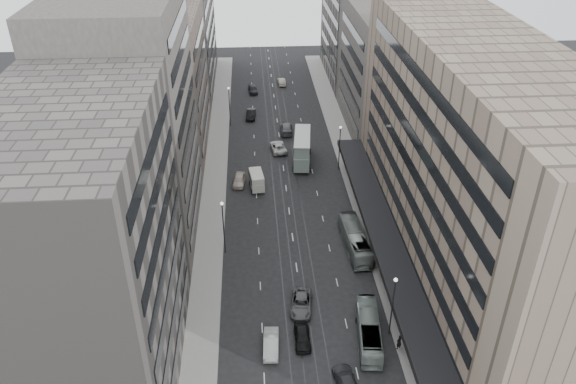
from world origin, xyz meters
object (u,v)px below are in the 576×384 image
object	(u,v)px
bus_near	(369,330)
sedan_1	(271,344)
vw_microbus	(367,324)
sedan_2	(301,303)
sedan_0	(302,337)
pedestrian	(399,342)
panel_van	(257,180)
bus_far	(355,240)
double_decker	(302,148)

from	to	relation	value
bus_near	sedan_1	world-z (taller)	bus_near
vw_microbus	sedan_2	size ratio (longest dim) A/B	0.87
vw_microbus	sedan_0	world-z (taller)	vw_microbus
sedan_1	vw_microbus	bearing A→B (deg)	12.28
sedan_1	pedestrian	bearing A→B (deg)	-0.85
bus_near	panel_van	size ratio (longest dim) A/B	2.11
sedan_0	sedan_1	xyz separation A→B (m)	(-3.61, -0.85, 0.02)
bus_far	panel_van	xyz separation A→B (m)	(-13.38, 17.77, 0.03)
double_decker	panel_van	size ratio (longest dim) A/B	2.12
sedan_0	sedan_1	bearing A→B (deg)	-165.98
sedan_2	sedan_0	bearing A→B (deg)	-86.13
sedan_0	sedan_2	distance (m)	5.53
bus_near	vw_microbus	world-z (taller)	bus_near
bus_near	vw_microbus	bearing A→B (deg)	-84.25
panel_van	sedan_2	xyz separation A→B (m)	(4.77, -29.36, -0.82)
bus_near	double_decker	distance (m)	43.75
sedan_1	bus_far	bearing A→B (deg)	58.44
vw_microbus	bus_far	bearing A→B (deg)	88.93
panel_van	pedestrian	distance (m)	39.78
double_decker	sedan_2	distance (m)	38.14
vw_microbus	sedan_2	bearing A→B (deg)	151.13
bus_near	vw_microbus	distance (m)	1.03
sedan_2	double_decker	bearing A→B (deg)	92.35
vw_microbus	sedan_0	bearing A→B (deg)	-169.53
sedan_1	pedestrian	xyz separation A→B (m)	(14.29, -1.08, 0.35)
bus_near	sedan_2	world-z (taller)	bus_near
sedan_1	sedan_2	world-z (taller)	sedan_1
bus_near	sedan_1	size ratio (longest dim) A/B	2.11
panel_van	sedan_1	bearing A→B (deg)	-95.42
double_decker	vw_microbus	world-z (taller)	double_decker
sedan_0	pedestrian	size ratio (longest dim) A/B	2.29
bus_near	sedan_0	world-z (taller)	bus_near
pedestrian	vw_microbus	bearing A→B (deg)	-74.89
vw_microbus	sedan_1	bearing A→B (deg)	-167.38
pedestrian	panel_van	bearing A→B (deg)	-100.23
pedestrian	bus_far	bearing A→B (deg)	-117.40
bus_near	pedestrian	bearing A→B (deg)	156.53
double_decker	sedan_2	size ratio (longest dim) A/B	1.83
panel_van	sedan_2	world-z (taller)	panel_van
double_decker	sedan_0	distance (m)	43.66
panel_van	vw_microbus	bearing A→B (deg)	-77.25
double_decker	vw_microbus	xyz separation A→B (m)	(3.63, -42.54, -1.50)
double_decker	pedestrian	distance (m)	45.89
bus_far	sedan_1	distance (m)	21.94
bus_far	bus_near	bearing A→B (deg)	82.44
bus_far	panel_van	size ratio (longest dim) A/B	2.34
bus_far	pedestrian	size ratio (longest dim) A/B	5.67
sedan_2	vw_microbus	bearing A→B (deg)	-24.93
double_decker	panel_van	distance (m)	12.03
double_decker	sedan_2	bearing A→B (deg)	-88.91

